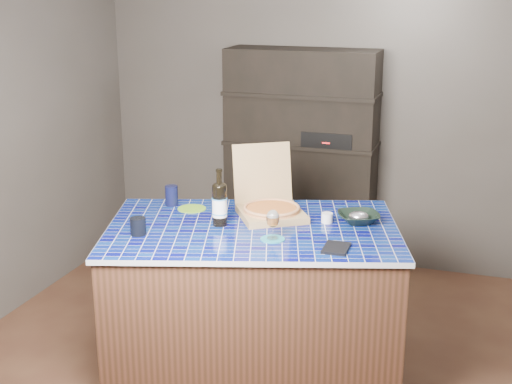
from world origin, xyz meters
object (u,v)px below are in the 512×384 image
(pizza_box, at_px, (270,207))
(mead_bottle, at_px, (220,203))
(wine_glass, at_px, (273,219))
(dvd_case, at_px, (336,248))
(bowl, at_px, (359,218))
(kitchen_island, at_px, (253,299))

(pizza_box, distance_m, mead_bottle, 0.35)
(pizza_box, xyz_separation_m, wine_glass, (0.13, -0.39, 0.06))
(dvd_case, distance_m, bowl, 0.48)
(kitchen_island, relative_size, bowl, 7.90)
(dvd_case, relative_size, bowl, 0.76)
(pizza_box, relative_size, dvd_case, 3.14)
(kitchen_island, distance_m, bowl, 0.80)
(pizza_box, distance_m, dvd_case, 0.66)
(wine_glass, distance_m, bowl, 0.60)
(pizza_box, xyz_separation_m, dvd_case, (0.50, -0.43, -0.05))
(kitchen_island, height_order, wine_glass, wine_glass)
(pizza_box, distance_m, wine_glass, 0.42)
(kitchen_island, relative_size, mead_bottle, 5.66)
(wine_glass, xyz_separation_m, bowl, (0.40, 0.44, -0.09))
(pizza_box, height_order, wine_glass, pizza_box)
(pizza_box, height_order, mead_bottle, pizza_box)
(mead_bottle, xyz_separation_m, bowl, (0.77, 0.30, -0.10))
(kitchen_island, height_order, mead_bottle, mead_bottle)
(bowl, bearing_deg, pizza_box, -174.77)
(kitchen_island, relative_size, pizza_box, 3.32)
(mead_bottle, distance_m, bowl, 0.83)
(dvd_case, bearing_deg, kitchen_island, 158.47)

